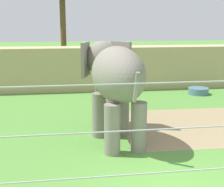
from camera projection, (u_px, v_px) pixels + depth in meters
dirt_patch at (204, 125)px, 12.27m from camera, size 6.48×4.84×0.01m
embankment_wall at (107, 68)px, 18.89m from camera, size 36.00×1.80×2.47m
elephant at (115, 77)px, 10.30m from camera, size 2.06×4.32×3.22m
enrichment_ball at (104, 104)px, 13.62m from camera, size 0.94×0.94×0.94m
water_tub at (198, 91)px, 17.50m from camera, size 1.10×1.10×0.35m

